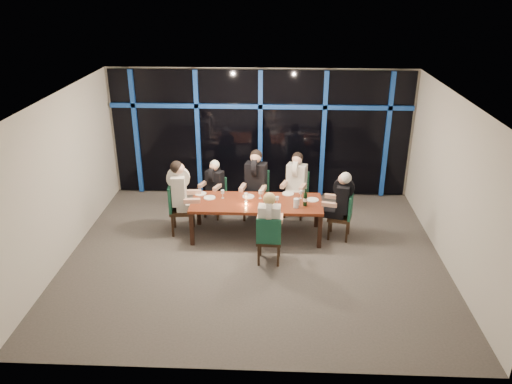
% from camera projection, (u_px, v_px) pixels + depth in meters
% --- Properties ---
extents(room, '(7.04, 7.00, 3.02)m').
position_uv_depth(room, '(254.00, 154.00, 8.65)').
color(room, '#5C5651').
rests_on(room, ground).
extents(window_wall, '(6.86, 0.43, 2.94)m').
position_uv_depth(window_wall, '(261.00, 132.00, 11.52)').
color(window_wall, black).
rests_on(window_wall, ground).
extents(dining_table, '(2.60, 1.00, 0.75)m').
position_uv_depth(dining_table, '(256.00, 205.00, 9.92)').
color(dining_table, maroon).
rests_on(dining_table, ground).
extents(chair_far_left, '(0.53, 0.53, 0.88)m').
position_uv_depth(chair_far_left, '(216.00, 194.00, 10.87)').
color(chair_far_left, black).
rests_on(chair_far_left, ground).
extents(chair_far_mid, '(0.58, 0.58, 1.06)m').
position_uv_depth(chair_far_mid, '(257.00, 192.00, 10.76)').
color(chair_far_mid, black).
rests_on(chair_far_mid, ground).
extents(chair_far_right, '(0.58, 0.58, 0.99)m').
position_uv_depth(chair_far_right, '(297.00, 191.00, 10.88)').
color(chair_far_right, black).
rests_on(chair_far_right, ground).
extents(chair_end_left, '(0.54, 0.54, 1.06)m').
position_uv_depth(chair_end_left, '(178.00, 206.00, 10.09)').
color(chair_end_left, black).
rests_on(chair_end_left, ground).
extents(chair_end_right, '(0.54, 0.54, 0.96)m').
position_uv_depth(chair_end_right, '(344.00, 214.00, 9.89)').
color(chair_end_right, black).
rests_on(chair_end_right, ground).
extents(chair_near_mid, '(0.46, 0.46, 0.96)m').
position_uv_depth(chair_near_mid, '(269.00, 238.00, 8.99)').
color(chair_near_mid, black).
rests_on(chair_near_mid, ground).
extents(diner_far_left, '(0.55, 0.60, 0.85)m').
position_uv_depth(diner_far_left, '(214.00, 181.00, 10.67)').
color(diner_far_left, black).
rests_on(diner_far_left, ground).
extents(diner_far_mid, '(0.59, 0.70, 1.03)m').
position_uv_depth(diner_far_mid, '(256.00, 175.00, 10.51)').
color(diner_far_mid, black).
rests_on(diner_far_mid, ground).
extents(diner_far_right, '(0.59, 0.68, 0.97)m').
position_uv_depth(diner_far_right, '(296.00, 176.00, 10.65)').
color(diner_far_right, silver).
rests_on(diner_far_right, ground).
extents(diner_end_left, '(0.68, 0.55, 1.03)m').
position_uv_depth(diner_end_left, '(181.00, 187.00, 9.93)').
color(diner_end_left, silver).
rests_on(diner_end_left, ground).
extents(diner_end_right, '(0.65, 0.54, 0.94)m').
position_uv_depth(diner_end_right, '(341.00, 196.00, 9.76)').
color(diner_end_right, black).
rests_on(diner_end_right, ground).
extents(diner_near_mid, '(0.49, 0.60, 0.93)m').
position_uv_depth(diner_near_mid, '(269.00, 217.00, 8.92)').
color(diner_near_mid, silver).
rests_on(diner_near_mid, ground).
extents(plate_far_left, '(0.24, 0.24, 0.01)m').
position_uv_depth(plate_far_left, '(200.00, 194.00, 10.24)').
color(plate_far_left, white).
rests_on(plate_far_left, dining_table).
extents(plate_far_mid, '(0.24, 0.24, 0.01)m').
position_uv_depth(plate_far_mid, '(248.00, 196.00, 10.11)').
color(plate_far_mid, white).
rests_on(plate_far_mid, dining_table).
extents(plate_far_right, '(0.24, 0.24, 0.01)m').
position_uv_depth(plate_far_right, '(288.00, 194.00, 10.24)').
color(plate_far_right, white).
rests_on(plate_far_right, dining_table).
extents(plate_end_left, '(0.24, 0.24, 0.01)m').
position_uv_depth(plate_end_left, '(210.00, 198.00, 10.06)').
color(plate_end_left, white).
rests_on(plate_end_left, dining_table).
extents(plate_end_right, '(0.24, 0.24, 0.01)m').
position_uv_depth(plate_end_right, '(313.00, 200.00, 9.96)').
color(plate_end_right, white).
rests_on(plate_end_right, dining_table).
extents(plate_near_mid, '(0.24, 0.24, 0.01)m').
position_uv_depth(plate_near_mid, '(271.00, 211.00, 9.49)').
color(plate_near_mid, white).
rests_on(plate_near_mid, dining_table).
extents(wine_bottle, '(0.08, 0.08, 0.35)m').
position_uv_depth(wine_bottle, '(305.00, 199.00, 9.68)').
color(wine_bottle, black).
rests_on(wine_bottle, dining_table).
extents(water_pitcher, '(0.12, 0.10, 0.19)m').
position_uv_depth(water_pitcher, '(296.00, 203.00, 9.61)').
color(water_pitcher, white).
rests_on(water_pitcher, dining_table).
extents(tea_light, '(0.05, 0.05, 0.03)m').
position_uv_depth(tea_light, '(246.00, 204.00, 9.76)').
color(tea_light, '#FB9E4B').
rests_on(tea_light, dining_table).
extents(wine_glass_a, '(0.07, 0.07, 0.19)m').
position_uv_depth(wine_glass_a, '(246.00, 195.00, 9.84)').
color(wine_glass_a, white).
rests_on(wine_glass_a, dining_table).
extents(wine_glass_b, '(0.07, 0.07, 0.18)m').
position_uv_depth(wine_glass_b, '(260.00, 193.00, 9.99)').
color(wine_glass_b, white).
rests_on(wine_glass_b, dining_table).
extents(wine_glass_c, '(0.07, 0.07, 0.18)m').
position_uv_depth(wine_glass_c, '(277.00, 199.00, 9.71)').
color(wine_glass_c, silver).
rests_on(wine_glass_c, dining_table).
extents(wine_glass_d, '(0.07, 0.07, 0.18)m').
position_uv_depth(wine_glass_d, '(223.00, 192.00, 10.00)').
color(wine_glass_d, silver).
rests_on(wine_glass_d, dining_table).
extents(wine_glass_e, '(0.07, 0.07, 0.17)m').
position_uv_depth(wine_glass_e, '(301.00, 193.00, 10.00)').
color(wine_glass_e, silver).
rests_on(wine_glass_e, dining_table).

